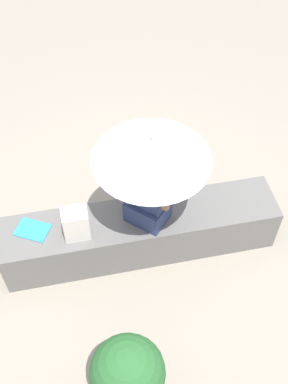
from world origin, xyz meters
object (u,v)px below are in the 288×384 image
object	(u,v)px
person_seated	(148,189)
magazine	(33,230)
planter_near	(128,381)
parasol	(152,149)
handbag_black	(76,223)

from	to	relation	value
person_seated	magazine	world-z (taller)	person_seated
planter_near	parasol	bearing A→B (deg)	-108.34
person_seated	parasol	distance (m)	0.47
magazine	planter_near	xyz separation A→B (m)	(-0.59, 1.42, -0.03)
person_seated	planter_near	distance (m)	1.48
handbag_black	magazine	distance (m)	0.43
person_seated	handbag_black	world-z (taller)	person_seated
person_seated	handbag_black	size ratio (longest dim) A/B	2.76
parasol	planter_near	world-z (taller)	parasol
planter_near	person_seated	bearing A→B (deg)	-107.30
person_seated	planter_near	size ratio (longest dim) A/B	1.00
person_seated	parasol	bearing A→B (deg)	168.21
handbag_black	planter_near	size ratio (longest dim) A/B	0.36
parasol	planter_near	xyz separation A→B (m)	(0.45, 1.35, -0.88)
parasol	planter_near	bearing A→B (deg)	71.66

